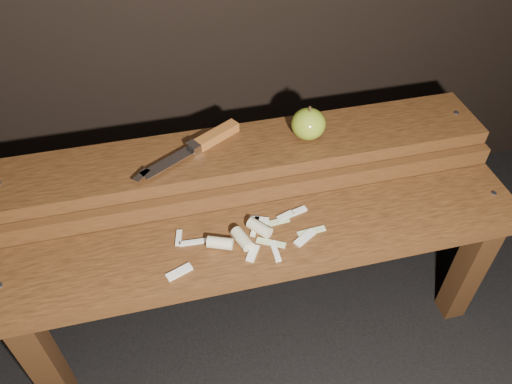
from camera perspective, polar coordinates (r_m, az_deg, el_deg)
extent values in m
plane|color=black|center=(1.48, 0.57, -14.13)|extent=(60.00, 60.00, 0.00)
cube|color=#391F0E|center=(1.30, -23.17, -17.22)|extent=(0.06, 0.06, 0.38)
cube|color=#391F0E|center=(1.45, 23.11, -8.11)|extent=(0.06, 0.06, 0.38)
cube|color=#4A2811|center=(1.12, 1.33, -5.68)|extent=(1.20, 0.20, 0.04)
cylinder|color=slate|center=(1.15, -27.26, -9.48)|extent=(0.01, 0.01, 0.00)
cylinder|color=slate|center=(1.32, 25.54, -0.13)|extent=(0.01, 0.01, 0.00)
cube|color=#391F0E|center=(1.44, -22.96, -5.98)|extent=(0.06, 0.06, 0.46)
cube|color=#391F0E|center=(1.58, 18.19, 1.08)|extent=(0.06, 0.06, 0.46)
cube|color=#4A2811|center=(1.17, -0.06, -0.18)|extent=(1.20, 0.02, 0.05)
cube|color=#4A2811|center=(1.21, -1.23, 4.57)|extent=(1.20, 0.18, 0.04)
cylinder|color=slate|center=(1.40, 21.92, 8.38)|extent=(0.01, 0.01, 0.00)
ellipsoid|color=olive|center=(1.21, 6.01, 7.75)|extent=(0.08, 0.08, 0.08)
cylinder|color=#382314|center=(1.19, 6.17, 9.42)|extent=(0.01, 0.01, 0.01)
cube|color=#955120|center=(1.22, -4.49, 6.48)|extent=(0.12, 0.08, 0.02)
cube|color=silver|center=(1.18, -7.13, 4.98)|extent=(0.04, 0.04, 0.03)
cube|color=silver|center=(1.15, -10.11, 3.26)|extent=(0.13, 0.09, 0.00)
cube|color=silver|center=(1.13, -12.96, 1.87)|extent=(0.04, 0.04, 0.00)
cube|color=beige|center=(1.11, -8.82, -5.19)|extent=(0.02, 0.04, 0.01)
cube|color=beige|center=(1.07, 2.21, -6.76)|extent=(0.01, 0.06, 0.01)
cube|color=beige|center=(1.10, -7.22, -5.72)|extent=(0.06, 0.01, 0.01)
cube|color=beige|center=(1.10, 5.61, -5.22)|extent=(0.06, 0.04, 0.01)
cube|color=beige|center=(1.12, -0.11, -3.93)|extent=(0.03, 0.06, 0.01)
cube|color=beige|center=(1.15, 4.95, -2.14)|extent=(0.04, 0.02, 0.01)
cube|color=beige|center=(1.14, 3.40, -2.77)|extent=(0.04, 0.03, 0.01)
cube|color=beige|center=(1.13, 0.36, -3.24)|extent=(0.05, 0.03, 0.01)
cube|color=beige|center=(1.07, -0.37, -6.99)|extent=(0.04, 0.05, 0.01)
cube|color=beige|center=(1.05, -8.78, -9.03)|extent=(0.06, 0.04, 0.01)
cylinder|color=#C9BB8C|center=(1.10, 0.40, -4.13)|extent=(0.05, 0.06, 0.03)
cylinder|color=#C9BB8C|center=(1.08, -4.13, -5.83)|extent=(0.06, 0.04, 0.03)
cylinder|color=#C9BB8C|center=(1.08, -1.60, -5.39)|extent=(0.04, 0.06, 0.03)
cube|color=#BCC988|center=(1.09, 1.72, -5.82)|extent=(0.06, 0.04, 0.00)
cube|color=#BCC988|center=(1.13, 2.23, -3.48)|extent=(0.07, 0.02, 0.00)
cube|color=#BCC988|center=(1.12, 6.34, -4.48)|extent=(0.07, 0.02, 0.00)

